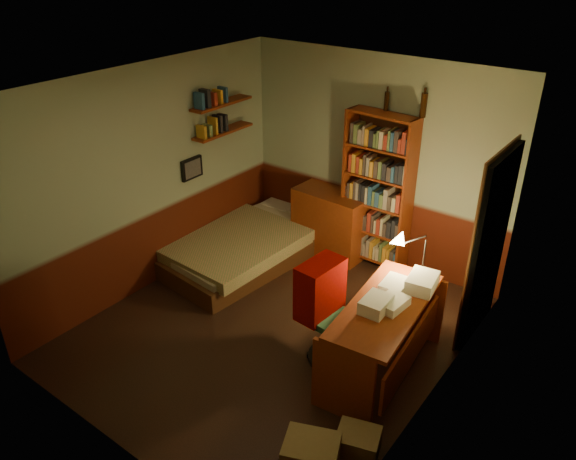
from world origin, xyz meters
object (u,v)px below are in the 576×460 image
Objects in this scene: bed at (248,236)px; office_chair at (336,319)px; desk_lamp at (425,247)px; cardboard_box_a at (311,457)px; dresser at (331,222)px; mini_stereo at (356,190)px; desk at (383,339)px; cardboard_box_b at (358,444)px; bookshelf at (377,192)px.

bed is 2.21m from office_chair.
desk_lamp reaches higher than cardboard_box_a.
mini_stereo is at bearing 27.63° from dresser.
desk is 1.48× the size of office_chair.
bed is at bearing 154.43° from desk.
desk_lamp is (2.43, -0.13, 0.73)m from bed.
cardboard_box_a is at bearing -90.75° from desk.
mini_stereo reaches higher than dresser.
desk_lamp reaches higher than bed.
bed is 3.33m from cardboard_box_b.
bookshelf is 3.58× the size of desk_lamp.
bookshelf is (1.35, 0.88, 0.65)m from bed.
desk_lamp is at bearing 92.99° from cardboard_box_a.
bookshelf is at bearing 152.43° from desk_lamp.
dresser is 2.82× the size of cardboard_box_b.
dresser is 2.02m from desk_lamp.
dresser is at bearing -166.52° from bookshelf.
desk_lamp is at bearing 2.51° from bed.
dresser is 0.66× the size of desk.
desk is at bearing 108.48° from cardboard_box_b.
desk is at bearing -53.17° from bookshelf.
mini_stereo is 1.76m from desk_lamp.
cardboard_box_a is at bearing -60.17° from office_chair.
dresser is at bearing 120.59° from cardboard_box_a.
mini_stereo is 2.17m from office_chair.
office_chair is at bearing -102.80° from desk_lamp.
office_chair is 2.91× the size of cardboard_box_b.
office_chair is 1.40m from cardboard_box_a.
office_chair is at bearing 132.10° from cardboard_box_b.
desk_lamp is at bearing -52.13° from mini_stereo.
dresser reaches higher than cardboard_box_a.
cardboard_box_b is at bearing -57.58° from bookshelf.
dresser is 1.75× the size of desk_lamp.
dresser is 2.35m from desk.
bookshelf reaches higher than dresser.
dresser is 3.33m from cardboard_box_b.
desk_lamp reaches higher than cardboard_box_b.
mini_stereo is 3.57m from cardboard_box_a.
desk is at bearing -75.46° from desk_lamp.
desk is 0.99m from desk_lamp.
office_chair reaches higher than desk.
cardboard_box_a is at bearing -56.56° from dresser.
mini_stereo is at bearing 122.06° from desk.
office_chair reaches higher than dresser.
cardboard_box_b is at bearing -73.44° from mini_stereo.
bed reaches higher than cardboard_box_a.
mini_stereo is at bearing 47.51° from bed.
desk is 1.38m from cardboard_box_a.
cardboard_box_a reaches higher than cardboard_box_b.
mini_stereo is (0.27, 0.12, 0.49)m from dresser.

